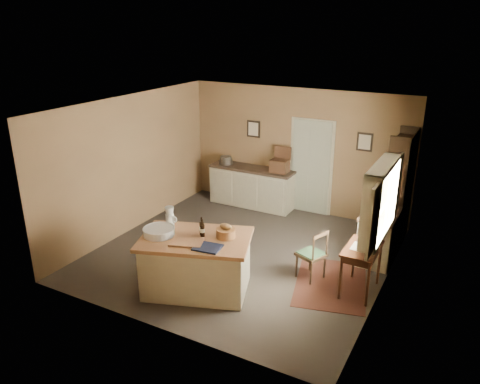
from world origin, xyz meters
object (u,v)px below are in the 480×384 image
Objects in this scene: right_cabinet at (379,235)px; sideboard at (252,185)px; work_island at (196,262)px; writing_desk at (362,254)px; desk_chair at (311,254)px; shelving_unit at (402,189)px.

sideboard is at bearing 158.74° from right_cabinet.
work_island is 3.31m from right_cabinet.
writing_desk is 0.78× the size of right_cabinet.
sideboard is 2.29× the size of desk_chair.
right_cabinet is (0.82, 1.20, 0.03)m from desk_chair.
shelving_unit is at bearing 34.03° from work_island.
sideboard is at bearing 174.14° from shelving_unit.
right_cabinet is 1.09m from shelving_unit.
right_cabinet is at bearing 90.01° from writing_desk.
writing_desk is at bearing -94.22° from shelving_unit.
sideboard is (-0.86, 3.62, -0.00)m from work_island.
shelving_unit reaches higher than work_island.
shelving_unit is (0.16, 0.88, 0.62)m from right_cabinet.
work_island is 1.89m from desk_chair.
shelving_unit is (0.16, 2.11, 0.41)m from writing_desk.
desk_chair is at bearing 178.02° from writing_desk.
writing_desk is at bearing 7.74° from work_island.
writing_desk is at bearing -38.04° from sideboard.
shelving_unit is at bearing -5.86° from sideboard.
work_island is 1.85× the size of right_cabinet.
right_cabinet is 0.49× the size of shelving_unit.
desk_chair is 0.81× the size of right_cabinet.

